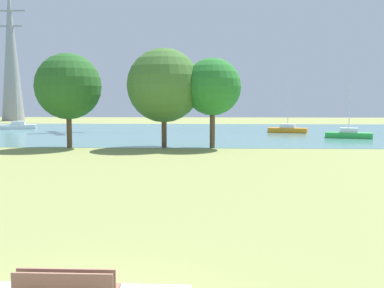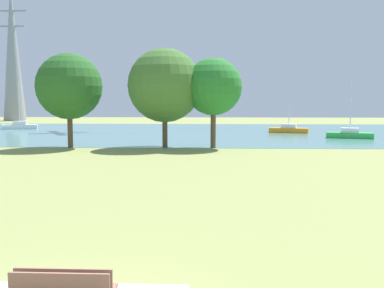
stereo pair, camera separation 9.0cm
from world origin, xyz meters
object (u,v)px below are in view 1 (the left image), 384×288
object	(u,v)px
sailboat_green	(349,134)
tree_mid_shore	(164,85)
tree_east_near	(68,86)
sailboat_white	(18,126)
tree_west_near	(213,87)
electricity_pylon	(11,53)
sailboat_orange	(288,129)

from	to	relation	value
sailboat_green	tree_mid_shore	size ratio (longest dim) A/B	0.73
tree_east_near	sailboat_white	bearing A→B (deg)	121.62
tree_mid_shore	tree_west_near	distance (m)	4.15
tree_mid_shore	sailboat_white	bearing A→B (deg)	133.83
sailboat_white	tree_east_near	distance (m)	29.76
tree_west_near	electricity_pylon	distance (m)	66.16
sailboat_white	tree_west_near	bearing A→B (deg)	-41.83
tree_west_near	sailboat_white	bearing A→B (deg)	138.17
tree_east_near	tree_west_near	xyz separation A→B (m)	(12.21, 0.29, -0.04)
tree_west_near	tree_east_near	bearing A→B (deg)	-178.62
sailboat_white	sailboat_green	bearing A→B (deg)	-18.45
tree_mid_shore	tree_west_near	xyz separation A→B (m)	(4.14, -0.26, -0.14)
sailboat_green	electricity_pylon	size ratio (longest dim) A/B	0.23
tree_east_near	electricity_pylon	bearing A→B (deg)	118.47
sailboat_green	sailboat_orange	bearing A→B (deg)	122.34
sailboat_orange	tree_mid_shore	world-z (taller)	tree_mid_shore
sailboat_white	tree_east_near	world-z (taller)	tree_east_near
sailboat_white	electricity_pylon	size ratio (longest dim) A/B	0.24
sailboat_orange	sailboat_white	world-z (taller)	sailboat_orange
sailboat_green	sailboat_white	world-z (taller)	sailboat_white
sailboat_green	tree_mid_shore	world-z (taller)	tree_mid_shore
tree_east_near	tree_mid_shore	size ratio (longest dim) A/B	0.95
tree_east_near	electricity_pylon	size ratio (longest dim) A/B	0.29
tree_west_near	electricity_pylon	bearing A→B (deg)	128.01
sailboat_white	electricity_pylon	distance (m)	32.66
tree_mid_shore	tree_west_near	world-z (taller)	tree_mid_shore
sailboat_green	sailboat_orange	xyz separation A→B (m)	(-5.13, 8.10, 0.01)
sailboat_green	sailboat_white	bearing A→B (deg)	161.55
sailboat_white	electricity_pylon	xyz separation A→B (m)	(-12.79, 26.98, 13.25)
electricity_pylon	sailboat_green	bearing A→B (deg)	-36.73
sailboat_green	sailboat_white	size ratio (longest dim) A/B	0.93
sailboat_orange	electricity_pylon	xyz separation A→B (m)	(-49.93, 32.98, 13.25)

